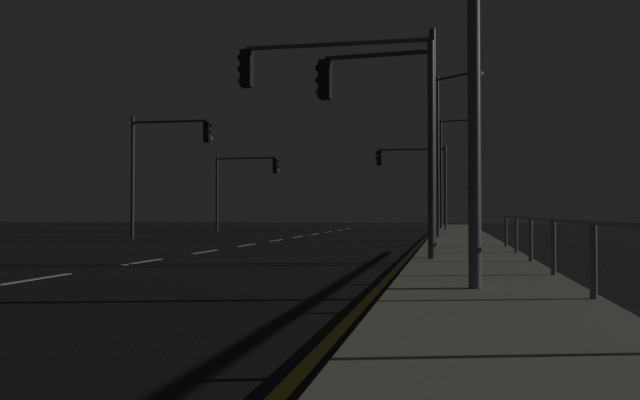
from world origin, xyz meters
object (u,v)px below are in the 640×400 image
(traffic_light_mid_left, at_px, (245,177))
(street_lamp_corner, at_px, (447,162))
(street_lamp_far_end, at_px, (445,138))
(traffic_light_near_left, at_px, (379,109))
(traffic_light_far_left, at_px, (414,170))
(traffic_light_far_right, at_px, (166,153))
(traffic_light_near_right, at_px, (345,97))

(traffic_light_mid_left, distance_m, street_lamp_corner, 13.69)
(street_lamp_far_end, bearing_deg, traffic_light_near_left, -96.51)
(traffic_light_mid_left, relative_size, street_lamp_corner, 0.66)
(traffic_light_near_left, bearing_deg, street_lamp_far_end, 83.49)
(traffic_light_far_left, height_order, street_lamp_corner, street_lamp_corner)
(traffic_light_near_left, bearing_deg, traffic_light_far_right, 133.29)
(traffic_light_far_right, distance_m, traffic_light_far_left, 17.00)
(traffic_light_far_left, height_order, street_lamp_far_end, street_lamp_far_end)
(traffic_light_near_left, bearing_deg, traffic_light_far_left, 91.20)
(traffic_light_far_right, distance_m, street_lamp_far_end, 12.67)
(traffic_light_far_right, height_order, traffic_light_mid_left, traffic_light_far_right)
(traffic_light_near_left, xyz_separation_m, street_lamp_far_end, (1.45, 12.70, 0.75))
(traffic_light_near_right, relative_size, street_lamp_corner, 0.75)
(traffic_light_mid_left, bearing_deg, street_lamp_far_end, -39.30)
(traffic_light_near_left, relative_size, traffic_light_mid_left, 1.04)
(traffic_light_near_right, relative_size, traffic_light_far_right, 0.98)
(street_lamp_far_end, bearing_deg, street_lamp_corner, 89.93)
(street_lamp_corner, bearing_deg, traffic_light_far_right, -127.60)
(traffic_light_near_right, relative_size, traffic_light_mid_left, 1.13)
(traffic_light_far_right, distance_m, traffic_light_near_left, 16.31)
(traffic_light_far_left, distance_m, street_lamp_far_end, 12.59)
(traffic_light_far_right, height_order, traffic_light_far_left, traffic_light_far_right)
(traffic_light_near_right, xyz_separation_m, traffic_light_near_left, (0.92, -0.52, -0.43))
(traffic_light_far_left, bearing_deg, traffic_light_mid_left, -168.43)
(traffic_light_near_right, xyz_separation_m, traffic_light_far_left, (0.40, 24.60, -0.18))
(traffic_light_near_left, bearing_deg, traffic_light_near_right, 150.38)
(traffic_light_mid_left, relative_size, traffic_light_far_left, 0.92)
(traffic_light_near_right, height_order, traffic_light_near_left, traffic_light_near_right)
(traffic_light_far_left, bearing_deg, street_lamp_far_end, -80.97)
(traffic_light_far_left, bearing_deg, street_lamp_corner, 57.93)
(traffic_light_far_right, bearing_deg, street_lamp_corner, 52.40)
(traffic_light_mid_left, relative_size, street_lamp_far_end, 0.70)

